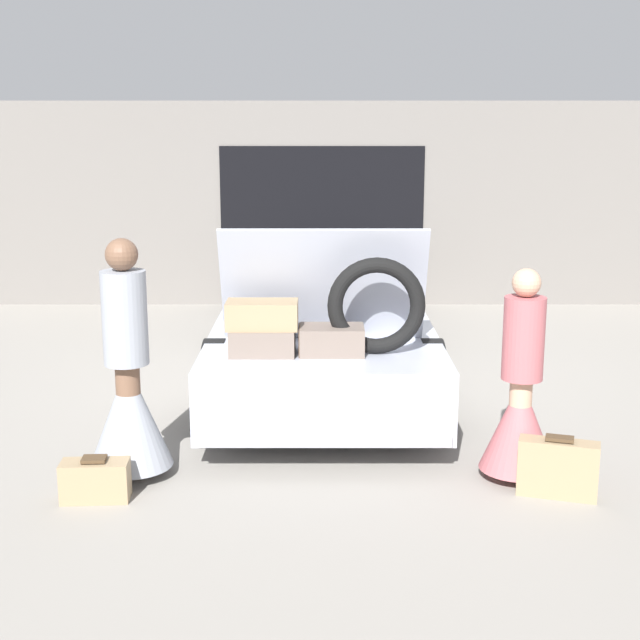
# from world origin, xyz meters

# --- Properties ---
(ground_plane) EXTENTS (40.00, 40.00, 0.00)m
(ground_plane) POSITION_xyz_m (0.00, 0.00, 0.00)
(ground_plane) COLOR gray
(garage_wall_back) EXTENTS (12.00, 0.14, 2.80)m
(garage_wall_back) POSITION_xyz_m (0.00, 3.70, 1.39)
(garage_wall_back) COLOR slate
(garage_wall_back) RESTS_ON ground_plane
(car) EXTENTS (2.00, 5.09, 1.71)m
(car) POSITION_xyz_m (-0.00, -0.02, 0.57)
(car) COLOR #B2B7C6
(car) RESTS_ON ground_plane
(person_left) EXTENTS (0.60, 0.60, 1.74)m
(person_left) POSITION_xyz_m (-1.40, -2.58, 0.62)
(person_left) COLOR brown
(person_left) RESTS_ON ground_plane
(person_right) EXTENTS (0.55, 0.55, 1.54)m
(person_right) POSITION_xyz_m (1.40, -2.62, 0.55)
(person_right) COLOR tan
(person_right) RESTS_ON ground_plane
(suitcase_beside_left_person) EXTENTS (0.47, 0.23, 0.31)m
(suitcase_beside_left_person) POSITION_xyz_m (-1.56, -3.01, 0.14)
(suitcase_beside_left_person) COLOR #9E8460
(suitcase_beside_left_person) RESTS_ON ground_plane
(suitcase_beside_right_person) EXTENTS (0.56, 0.32, 0.43)m
(suitcase_beside_right_person) POSITION_xyz_m (1.61, -2.94, 0.20)
(suitcase_beside_right_person) COLOR #9E8460
(suitcase_beside_right_person) RESTS_ON ground_plane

